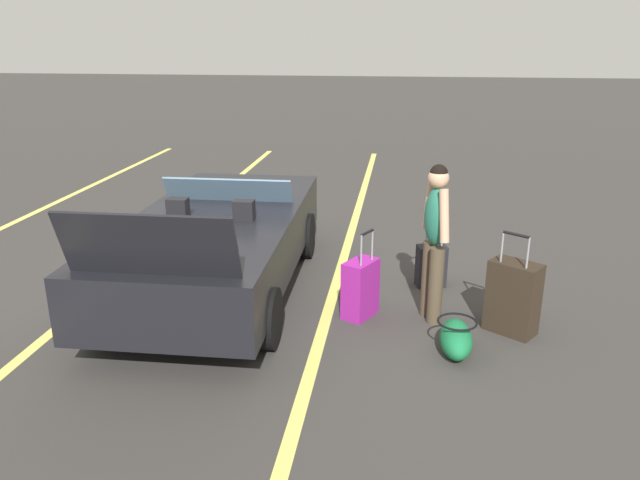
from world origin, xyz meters
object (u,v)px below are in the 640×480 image
(suitcase_small_carryon, at_px, (431,266))
(traveler_person, at_px, (435,235))
(suitcase_large_black, at_px, (513,298))
(duffel_bag, at_px, (456,338))
(convertible_car, at_px, (223,238))
(suitcase_medium_bright, at_px, (360,289))

(suitcase_small_carryon, height_order, traveler_person, traveler_person)
(suitcase_large_black, distance_m, duffel_bag, 0.82)
(suitcase_large_black, bearing_deg, convertible_car, 111.11)
(traveler_person, bearing_deg, suitcase_large_black, 147.08)
(suitcase_large_black, height_order, duffel_bag, suitcase_large_black)
(suitcase_medium_bright, height_order, duffel_bag, suitcase_medium_bright)
(convertible_car, xyz_separation_m, traveler_person, (-0.60, -2.41, 0.34))
(suitcase_medium_bright, distance_m, duffel_bag, 1.19)
(suitcase_small_carryon, xyz_separation_m, duffel_bag, (-1.64, -0.18, -0.09))
(convertible_car, height_order, suitcase_small_carryon, convertible_car)
(convertible_car, height_order, suitcase_large_black, convertible_car)
(suitcase_small_carryon, bearing_deg, traveler_person, 164.43)
(duffel_bag, bearing_deg, suitcase_large_black, -47.11)
(suitcase_large_black, relative_size, suitcase_small_carryon, 1.25)
(suitcase_medium_bright, relative_size, suitcase_small_carryon, 1.13)
(convertible_car, xyz_separation_m, suitcase_large_black, (-0.80, -3.20, -0.22))
(convertible_car, distance_m, suitcase_medium_bright, 1.81)
(suitcase_small_carryon, xyz_separation_m, traveler_person, (-0.90, 0.03, 0.68))
(convertible_car, relative_size, traveler_person, 2.54)
(suitcase_large_black, xyz_separation_m, traveler_person, (0.20, 0.79, 0.56))
(suitcase_large_black, bearing_deg, duffel_bag, 168.04)
(suitcase_medium_bright, xyz_separation_m, duffel_bag, (-0.70, -0.95, -0.15))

